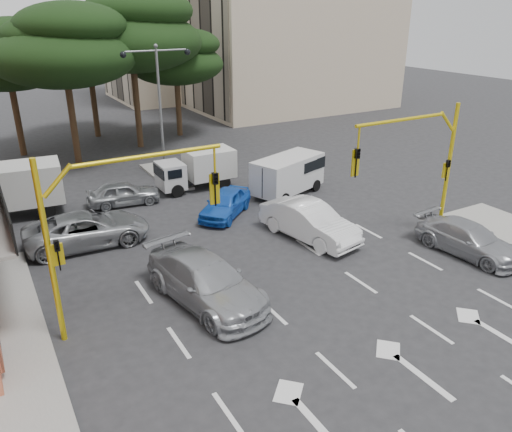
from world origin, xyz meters
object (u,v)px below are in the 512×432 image
Objects in this scene: car_silver_cross_b at (123,193)px; box_truck_b at (197,170)px; signal_mast_right at (423,156)px; car_silver_wagon at (206,281)px; car_white_hatch at (309,221)px; street_lamp_center at (159,89)px; signal_mast_left at (107,217)px; car_blue_compact at (225,203)px; car_silver_cross_a at (87,229)px; car_silver_parked at (468,239)px; box_truck_a at (7,192)px; van_white at (288,175)px.

box_truck_b is at bearing -76.76° from car_silver_cross_b.
signal_mast_right is 1.07× the size of car_silver_wagon.
car_silver_cross_b is at bearing 115.13° from car_white_hatch.
street_lamp_center is 6.80m from car_silver_cross_b.
signal_mast_left is 1.07× the size of car_silver_wagon.
car_silver_wagon is (-3.70, -14.20, -4.61)m from street_lamp_center.
signal_mast_left reaches higher than car_silver_wagon.
car_silver_wagon is at bearing -104.59° from street_lamp_center.
car_blue_compact is 0.87× the size of box_truck_b.
signal_mast_right is at bearing -64.09° from street_lamp_center.
car_white_hatch is 9.92m from car_silver_cross_a.
car_silver_cross_b is 0.82× the size of car_silver_parked.
car_white_hatch is 1.11× the size of box_truck_b.
car_silver_wagon reaches higher than car_silver_cross_a.
car_blue_compact is at bearing -112.79° from box_truck_a.
car_white_hatch is at bearing 13.82° from signal_mast_left.
car_white_hatch is at bearing -77.42° from street_lamp_center.
signal_mast_left is at bearing -88.62° from car_blue_compact.
street_lamp_center reaches higher than signal_mast_left.
car_white_hatch is 0.89× the size of car_silver_wagon.
car_silver_cross_b is 0.87× the size of van_white.
car_white_hatch is 1.32× the size of car_silver_cross_b.
box_truck_a is 1.20× the size of box_truck_b.
car_blue_compact is (-2.11, 4.32, -0.15)m from car_white_hatch.
signal_mast_right is 1.58× the size of car_silver_cross_b.
car_white_hatch reaches higher than car_silver_cross_a.
box_truck_a is (-2.20, 11.79, -2.55)m from signal_mast_left.
signal_mast_left is at bearing 180.00° from signal_mast_right.
car_silver_parked is (11.14, -13.06, 0.03)m from car_silver_cross_b.
car_silver_parked is (13.91, -9.02, -0.07)m from car_silver_cross_a.
car_white_hatch is (-4.20, 2.32, -3.06)m from signal_mast_right.
car_silver_cross_a is 1.15× the size of car_silver_parked.
box_truck_a is at bearing 100.55° from signal_mast_left.
car_silver_cross_a is at bearing 142.88° from car_white_hatch.
signal_mast_right reaches higher than car_silver_wagon.
box_truck_a is at bearing 143.28° from signal_mast_right.
van_white is at bearing 33.27° from signal_mast_left.
car_white_hatch is at bearing -42.64° from van_white.
van_white is (8.52, -2.98, 0.45)m from car_silver_cross_b.
box_truck_b is (7.23, 4.49, 0.37)m from car_silver_cross_a.
car_silver_parked is (11.30, -2.15, -0.14)m from car_silver_wagon.
car_silver_parked is (4.99, -4.66, -0.15)m from car_white_hatch.
signal_mast_left is 1.12× the size of car_silver_cross_a.
box_truck_a is (-9.00, -2.22, -4.09)m from street_lamp_center.
car_blue_compact is at bearing -87.31° from car_silver_cross_a.
car_white_hatch is at bearing -123.52° from box_truck_a.
box_truck_b reaches higher than car_silver_cross_b.
car_silver_cross_a reaches higher than car_silver_parked.
signal_mast_right is 1.12× the size of car_silver_cross_a.
van_white is at bearing -51.64° from street_lamp_center.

